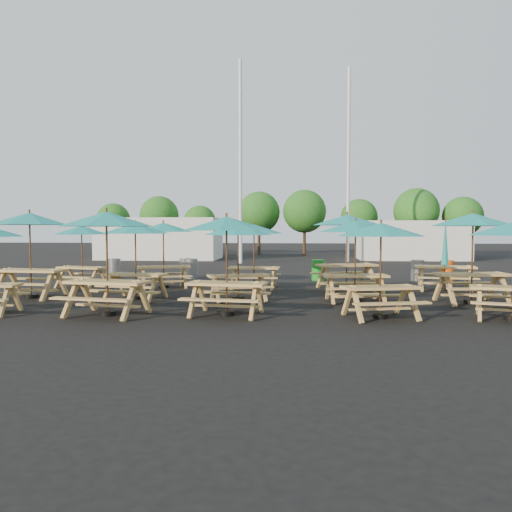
# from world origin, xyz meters

# --- Properties ---
(ground) EXTENTS (120.00, 120.00, 0.00)m
(ground) POSITION_xyz_m (0.00, 0.00, 0.00)
(ground) COLOR black
(ground) RESTS_ON ground
(picnic_unit_1) EXTENTS (2.48, 2.48, 2.52)m
(picnic_unit_1) POSITION_xyz_m (-6.34, -1.61, 2.18)
(picnic_unit_1) COLOR tan
(picnic_unit_1) RESTS_ON ground
(picnic_unit_2) EXTENTS (2.37, 2.37, 2.16)m
(picnic_unit_2) POSITION_xyz_m (-5.99, 1.09, 1.87)
(picnic_unit_2) COLOR tan
(picnic_unit_2) RESTS_ON ground
(picnic_unit_3) EXTENTS (2.54, 2.54, 2.44)m
(picnic_unit_3) POSITION_xyz_m (-2.97, -4.30, 2.11)
(picnic_unit_3) COLOR tan
(picnic_unit_3) RESTS_ON ground
(picnic_unit_4) EXTENTS (2.34, 2.34, 2.22)m
(picnic_unit_4) POSITION_xyz_m (-3.20, -1.59, 1.92)
(picnic_unit_4) COLOR tan
(picnic_unit_4) RESTS_ON ground
(picnic_unit_5) EXTENTS (2.63, 2.63, 2.26)m
(picnic_unit_5) POSITION_xyz_m (-3.17, 1.25, 1.96)
(picnic_unit_5) COLOR tan
(picnic_unit_5) RESTS_ON ground
(picnic_unit_6) EXTENTS (2.35, 2.35, 2.32)m
(picnic_unit_6) POSITION_xyz_m (-0.20, -4.07, 2.01)
(picnic_unit_6) COLOR tan
(picnic_unit_6) RESTS_ON ground
(picnic_unit_7) EXTENTS (2.51, 2.51, 2.18)m
(picnic_unit_7) POSITION_xyz_m (-0.25, -1.52, 1.88)
(picnic_unit_7) COLOR tan
(picnic_unit_7) RESTS_ON ground
(picnic_unit_8) EXTENTS (2.09, 2.09, 2.20)m
(picnic_unit_8) POSITION_xyz_m (-0.05, 1.32, 1.90)
(picnic_unit_8) COLOR tan
(picnic_unit_8) RESTS_ON ground
(picnic_unit_9) EXTENTS (2.41, 2.41, 2.17)m
(picnic_unit_9) POSITION_xyz_m (3.30, -4.11, 1.88)
(picnic_unit_9) COLOR tan
(picnic_unit_9) RESTS_ON ground
(picnic_unit_10) EXTENTS (2.24, 2.24, 2.27)m
(picnic_unit_10) POSITION_xyz_m (3.02, -1.58, 1.96)
(picnic_unit_10) COLOR tan
(picnic_unit_10) RESTS_ON ground
(picnic_unit_11) EXTENTS (2.91, 2.91, 2.53)m
(picnic_unit_11) POSITION_xyz_m (3.07, 1.39, 2.19)
(picnic_unit_11) COLOR tan
(picnic_unit_11) RESTS_ON ground
(picnic_unit_13) EXTENTS (2.53, 2.53, 2.47)m
(picnic_unit_13) POSITION_xyz_m (6.14, -1.60, 2.14)
(picnic_unit_13) COLOR tan
(picnic_unit_13) RESTS_ON ground
(picnic_unit_14) EXTENTS (2.15, 1.95, 2.43)m
(picnic_unit_14) POSITION_xyz_m (6.24, 1.30, 1.00)
(picnic_unit_14) COLOR tan
(picnic_unit_14) RESTS_ON ground
(waste_bin_0) EXTENTS (0.51, 0.51, 0.82)m
(waste_bin_0) POSITION_xyz_m (-6.13, 4.46, 0.41)
(waste_bin_0) COLOR gray
(waste_bin_0) RESTS_ON ground
(waste_bin_1) EXTENTS (0.51, 0.51, 0.82)m
(waste_bin_1) POSITION_xyz_m (-2.94, 4.65, 0.41)
(waste_bin_1) COLOR gray
(waste_bin_1) RESTS_ON ground
(waste_bin_2) EXTENTS (0.51, 0.51, 0.82)m
(waste_bin_2) POSITION_xyz_m (-3.21, 4.77, 0.41)
(waste_bin_2) COLOR gray
(waste_bin_2) RESTS_ON ground
(waste_bin_3) EXTENTS (0.51, 0.51, 0.82)m
(waste_bin_3) POSITION_xyz_m (2.23, 4.27, 0.41)
(waste_bin_3) COLOR #18871E
(waste_bin_3) RESTS_ON ground
(waste_bin_4) EXTENTS (0.51, 0.51, 0.82)m
(waste_bin_4) POSITION_xyz_m (6.11, 4.50, 0.41)
(waste_bin_4) COLOR gray
(waste_bin_4) RESTS_ON ground
(waste_bin_5) EXTENTS (0.51, 0.51, 0.82)m
(waste_bin_5) POSITION_xyz_m (7.19, 4.34, 0.41)
(waste_bin_5) COLOR #DF500D
(waste_bin_5) RESTS_ON ground
(mast_0) EXTENTS (0.20, 0.20, 12.00)m
(mast_0) POSITION_xyz_m (-2.00, 14.00, 6.00)
(mast_0) COLOR silver
(mast_0) RESTS_ON ground
(mast_1) EXTENTS (0.20, 0.20, 12.00)m
(mast_1) POSITION_xyz_m (4.50, 16.00, 6.00)
(mast_1) COLOR silver
(mast_1) RESTS_ON ground
(event_tent_0) EXTENTS (8.00, 4.00, 2.80)m
(event_tent_0) POSITION_xyz_m (-8.00, 18.00, 1.40)
(event_tent_0) COLOR silver
(event_tent_0) RESTS_ON ground
(event_tent_1) EXTENTS (7.00, 4.00, 2.60)m
(event_tent_1) POSITION_xyz_m (9.00, 19.00, 1.30)
(event_tent_1) COLOR silver
(event_tent_1) RESTS_ON ground
(tree_0) EXTENTS (2.80, 2.80, 4.24)m
(tree_0) POSITION_xyz_m (-14.07, 25.25, 2.83)
(tree_0) COLOR #382314
(tree_0) RESTS_ON ground
(tree_1) EXTENTS (3.11, 3.11, 4.72)m
(tree_1) POSITION_xyz_m (-9.74, 23.90, 3.15)
(tree_1) COLOR #382314
(tree_1) RESTS_ON ground
(tree_2) EXTENTS (2.59, 2.59, 3.93)m
(tree_2) POSITION_xyz_m (-6.39, 23.65, 2.62)
(tree_2) COLOR #382314
(tree_2) RESTS_ON ground
(tree_3) EXTENTS (3.36, 3.36, 5.09)m
(tree_3) POSITION_xyz_m (-1.75, 24.72, 3.41)
(tree_3) COLOR #382314
(tree_3) RESTS_ON ground
(tree_4) EXTENTS (3.41, 3.41, 5.17)m
(tree_4) POSITION_xyz_m (1.90, 24.26, 3.46)
(tree_4) COLOR #382314
(tree_4) RESTS_ON ground
(tree_5) EXTENTS (2.94, 2.94, 4.45)m
(tree_5) POSITION_xyz_m (6.22, 24.67, 2.97)
(tree_5) COLOR #382314
(tree_5) RESTS_ON ground
(tree_6) EXTENTS (3.38, 3.38, 5.13)m
(tree_6) POSITION_xyz_m (10.23, 22.90, 3.43)
(tree_6) COLOR #382314
(tree_6) RESTS_ON ground
(tree_7) EXTENTS (2.95, 2.95, 4.48)m
(tree_7) POSITION_xyz_m (13.63, 22.92, 2.99)
(tree_7) COLOR #382314
(tree_7) RESTS_ON ground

